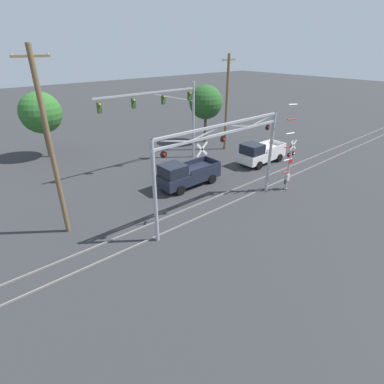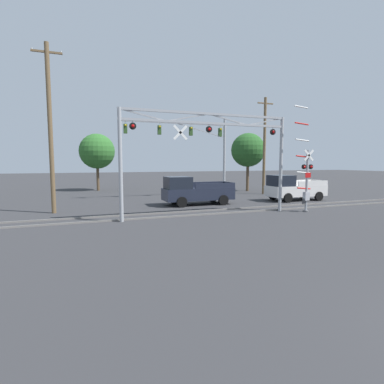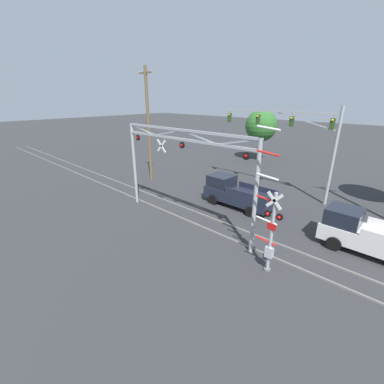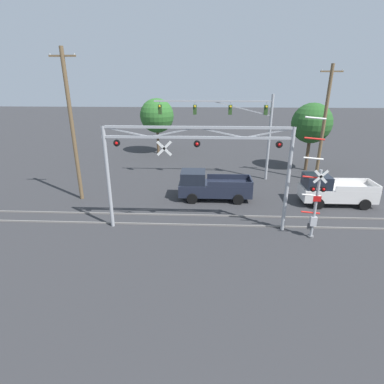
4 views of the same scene
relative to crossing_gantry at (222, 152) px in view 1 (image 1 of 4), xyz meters
The scene contains 11 objects.
rail_track_near 4.39m from the crossing_gantry, 87.05° to the left, with size 80.00×0.08×0.10m, color gray.
rail_track_far 4.70m from the crossing_gantry, 89.51° to the left, with size 80.00×0.08×0.10m, color gray.
crossing_gantry is the anchor object (origin of this frame).
crossing_signal_mast 7.06m from the crossing_gantry, ahead, with size 1.66×0.35×6.93m.
traffic_signal_span 10.61m from the crossing_gantry, 70.97° to the left, with size 10.24×0.39×7.52m.
pickup_truck_lead 6.00m from the crossing_gantry, 79.18° to the left, with size 5.48×2.24×2.22m.
pickup_truck_following 11.29m from the crossing_gantry, 23.58° to the left, with size 5.21×2.24×2.22m.
utility_pole_left 10.14m from the crossing_gantry, 153.63° to the left, with size 1.80×0.28×10.72m.
utility_pole_right 14.40m from the crossing_gantry, 42.76° to the left, with size 1.80×0.28×9.87m.
background_tree_beyond_span 20.57m from the crossing_gantry, 105.24° to the left, with size 4.04×4.04×6.60m.
background_tree_far_left_verge 17.02m from the crossing_gantry, 50.98° to the left, with size 3.84×3.84×6.62m.
Camera 1 is at (-13.36, 1.96, 10.62)m, focal length 28.00 mm.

